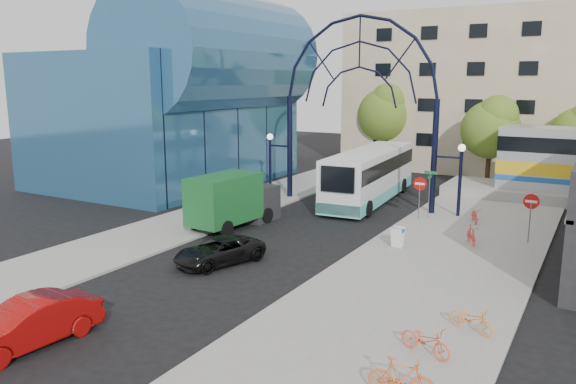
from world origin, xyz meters
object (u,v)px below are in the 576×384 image
Objects in this scene: stop_sign at (420,188)px; bike_near_a at (475,215)px; tree_north_a at (492,126)px; red_sedan at (28,324)px; bike_far_b at (402,378)px; tree_north_b at (387,112)px; city_bus at (370,175)px; black_suv at (219,251)px; bike_far_a at (472,319)px; bike_near_b at (471,235)px; street_name_sign at (430,184)px; sandwich_board at (398,235)px; bike_far_c at (426,340)px; do_not_enter_sign at (531,206)px; gateway_arch at (359,73)px; green_truck at (234,200)px.

bike_near_a is (2.99, 0.91, -1.45)m from stop_sign.
red_sedan is at bearing -101.25° from tree_north_a.
tree_north_b is at bearing 11.31° from bike_far_b.
tree_north_a is at bearing 55.05° from city_bus.
bike_far_a is (11.38, -1.71, -0.05)m from black_suv.
tree_north_a reaches higher than bike_near_a.
tree_north_a is 28.37m from bike_far_a.
red_sedan is at bearing -144.10° from bike_near_b.
red_sedan reaches higher than black_suv.
city_bus reaches higher than street_name_sign.
tree_north_b is (-9.48, 23.95, 4.52)m from sandwich_board.
bike_near_a is at bearing -55.55° from tree_north_b.
bike_near_b is at bearing -51.65° from street_name_sign.
do_not_enter_sign is at bearing 13.47° from bike_far_c.
gateway_arch is at bearing 106.35° from black_suv.
gateway_arch is at bearing 124.91° from sandwich_board.
bike_near_a is at bearing -82.68° from tree_north_a.
city_bus reaches higher than red_sedan.
city_bus is at bearing 151.36° from do_not_enter_sign.
red_sedan is 2.66× the size of bike_far_c.
city_bus is at bearing 137.77° from bike_near_a.
bike_far_b is (13.91, -36.50, -4.63)m from tree_north_b.
black_suv is (-5.82, -12.65, -1.55)m from street_name_sign.
bike_near_b reaches higher than bike_far_c.
sandwich_board is at bearing -167.52° from bike_near_b.
bike_far_a is at bearing 39.30° from red_sedan.
street_name_sign is 6.01m from city_bus.
red_sedan is at bearing -104.93° from stop_sign.
gateway_arch is at bearing 93.81° from red_sedan.
do_not_enter_sign reaches higher than sandwich_board.
green_truck is (-9.42, -0.35, 0.77)m from sandwich_board.
red_sedan is 23.96m from bike_near_a.
bike_near_a is (11.62, 7.29, -0.97)m from green_truck.
bike_far_c is at bearing -67.89° from tree_north_b.
stop_sign reaches higher than sandwich_board.
bike_far_b is (3.91, -32.50, -3.97)m from tree_north_a.
do_not_enter_sign is at bearing 64.50° from red_sedan.
green_truck is 3.84× the size of bike_far_a.
tree_north_b is at bearing 111.59° from sandwich_board.
street_name_sign is 0.35× the size of tree_north_b.
stop_sign is at bearing -22.63° from gateway_arch.
black_suv is (-6.75, -25.98, -4.02)m from tree_north_a.
do_not_enter_sign is 1.59× the size of bike_near_b.
sandwich_board is 11.35m from city_bus.
gateway_arch is 13.00m from bike_near_b.
tree_north_a reaches higher than bike_far_b.
bike_far_a is (14.63, -31.69, -4.73)m from tree_north_b.
stop_sign is at bearing 40.98° from green_truck.
green_truck is at bearing 138.31° from black_suv.
sandwich_board is at bearing -82.43° from stop_sign.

